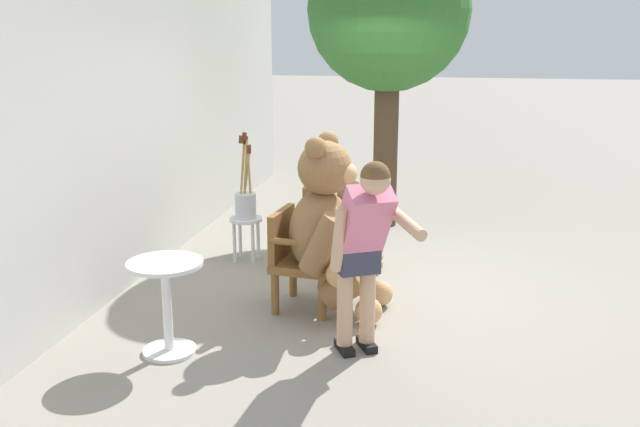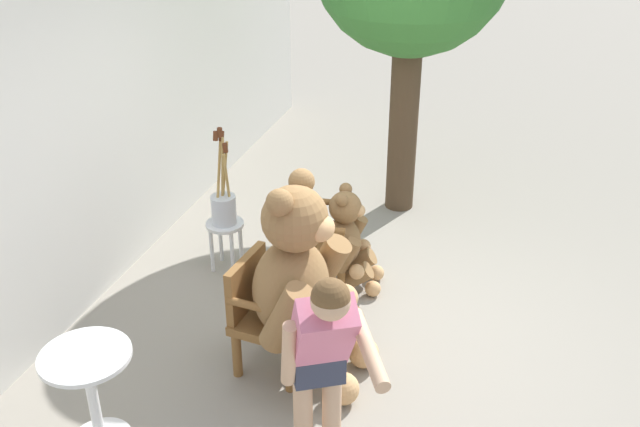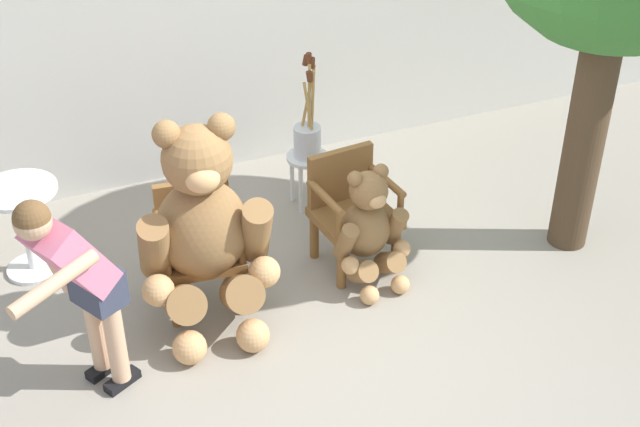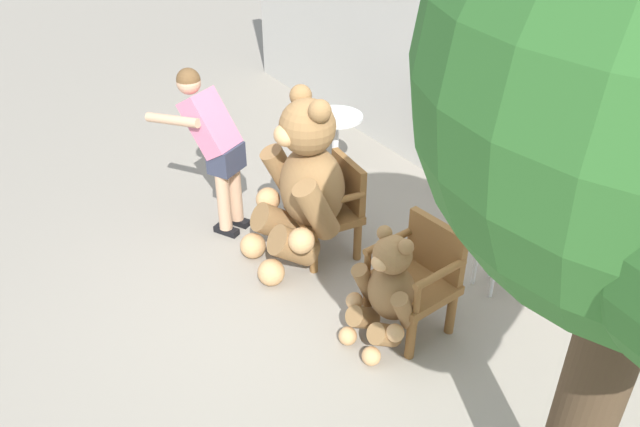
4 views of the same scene
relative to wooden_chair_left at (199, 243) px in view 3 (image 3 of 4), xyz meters
The scene contains 10 objects.
ground_plane 0.97m from the wooden_chair_left, 47.31° to the right, with size 60.00×60.00×0.00m, color gray.
back_wall 2.09m from the wooden_chair_left, 71.86° to the left, with size 10.00×0.16×2.80m, color beige.
wooden_chair_left is the anchor object (origin of this frame).
wooden_chair_right 1.16m from the wooden_chair_left, ahead, with size 0.61×0.57×0.86m.
teddy_bear_large 0.39m from the wooden_chair_left, 93.46° to the right, with size 0.93×0.91×1.53m.
teddy_bear_small 1.21m from the wooden_chair_left, 13.96° to the right, with size 0.56×0.55×0.93m.
person_visitor 1.19m from the wooden_chair_left, 143.17° to the right, with size 0.69×0.71×1.51m.
white_stool 1.42m from the wooden_chair_left, 35.95° to the left, with size 0.34×0.34×0.46m.
brush_bucket 1.43m from the wooden_chair_left, 35.85° to the left, with size 0.22×0.22×0.89m.
round_side_table 1.33m from the wooden_chair_left, 144.63° to the left, with size 0.56×0.56×0.72m.
Camera 3 is at (-1.73, -4.34, 4.05)m, focal length 50.00 mm.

